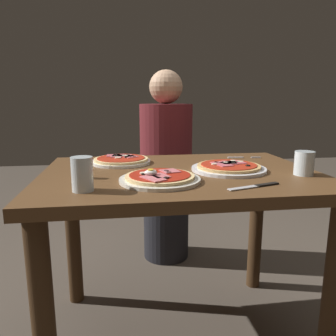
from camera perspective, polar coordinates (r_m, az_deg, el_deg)
name	(u,v)px	position (r m, az deg, el deg)	size (l,w,h in m)	color
ground_plane	(179,334)	(1.61, 1.89, -26.80)	(8.00, 8.00, 0.00)	#4C4238
dining_table	(180,202)	(1.32, 2.06, -5.90)	(1.07, 0.77, 0.73)	brown
pizza_foreground	(160,178)	(1.13, -1.46, -1.74)	(0.28, 0.28, 0.05)	silver
pizza_across_left	(121,160)	(1.47, -8.14, 1.33)	(0.26, 0.26, 0.03)	white
pizza_across_right	(229,167)	(1.32, 10.47, 0.09)	(0.29, 0.29, 0.03)	white
water_glass_near	(82,176)	(1.04, -14.63, -1.44)	(0.07, 0.07, 0.11)	silver
water_glass_far	(304,165)	(1.32, 22.52, 0.51)	(0.07, 0.07, 0.09)	silver
fork	(241,157)	(1.62, 12.63, 1.80)	(0.16, 0.03, 0.00)	silver
knife	(257,186)	(1.10, 15.25, -3.00)	(0.19, 0.08, 0.01)	silver
salt_shaker	(81,169)	(1.21, -14.87, -0.18)	(0.03, 0.03, 0.07)	white
diner_person	(166,172)	(2.06, -0.34, -0.72)	(0.32, 0.32, 1.18)	black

